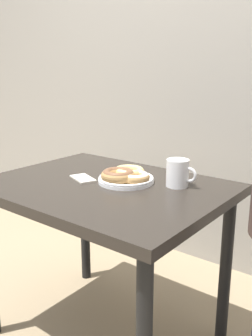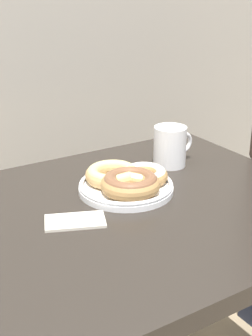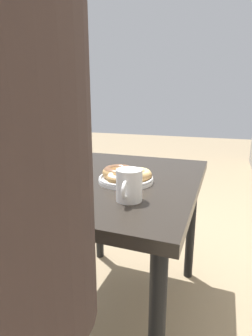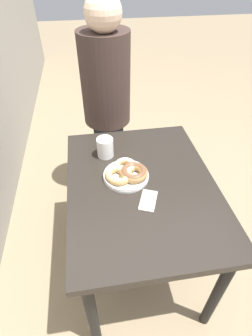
{
  "view_description": "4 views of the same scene",
  "coord_description": "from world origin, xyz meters",
  "px_view_note": "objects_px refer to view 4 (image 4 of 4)",
  "views": [
    {
      "loc": [
        0.95,
        -0.86,
        1.15
      ],
      "look_at": [
        0.06,
        0.28,
        0.77
      ],
      "focal_mm": 40.0,
      "sensor_mm": 36.0,
      "label": 1
    },
    {
      "loc": [
        -0.48,
        -0.58,
        1.18
      ],
      "look_at": [
        0.06,
        0.28,
        0.77
      ],
      "focal_mm": 50.0,
      "sensor_mm": 36.0,
      "label": 2
    },
    {
      "loc": [
        1.02,
        0.64,
        1.03
      ],
      "look_at": [
        0.06,
        0.28,
        0.77
      ],
      "focal_mm": 28.0,
      "sensor_mm": 36.0,
      "label": 3
    },
    {
      "loc": [
        -0.88,
        0.43,
        1.6
      ],
      "look_at": [
        0.06,
        0.28,
        0.77
      ],
      "focal_mm": 28.0,
      "sensor_mm": 36.0,
      "label": 4
    }
  ],
  "objects_px": {
    "donut_plate": "(126,173)",
    "coffee_mug": "(105,147)",
    "dining_table": "(141,196)",
    "person_figure": "(107,106)",
    "napkin": "(148,200)"
  },
  "relations": [
    {
      "from": "donut_plate",
      "to": "coffee_mug",
      "type": "distance_m",
      "value": 0.21
    },
    {
      "from": "person_figure",
      "to": "donut_plate",
      "type": "bearing_deg",
      "value": -177.6
    },
    {
      "from": "person_figure",
      "to": "napkin",
      "type": "height_order",
      "value": "person_figure"
    },
    {
      "from": "coffee_mug",
      "to": "napkin",
      "type": "xyz_separation_m",
      "value": [
        -0.36,
        -0.16,
        -0.05
      ]
    },
    {
      "from": "donut_plate",
      "to": "coffee_mug",
      "type": "relative_size",
      "value": 1.94
    },
    {
      "from": "dining_table",
      "to": "person_figure",
      "type": "xyz_separation_m",
      "value": [
        0.73,
        0.09,
        0.13
      ]
    },
    {
      "from": "dining_table",
      "to": "person_figure",
      "type": "distance_m",
      "value": 0.75
    },
    {
      "from": "dining_table",
      "to": "donut_plate",
      "type": "bearing_deg",
      "value": 48.49
    },
    {
      "from": "coffee_mug",
      "to": "napkin",
      "type": "distance_m",
      "value": 0.4
    },
    {
      "from": "napkin",
      "to": "donut_plate",
      "type": "bearing_deg",
      "value": 22.57
    },
    {
      "from": "dining_table",
      "to": "napkin",
      "type": "distance_m",
      "value": 0.15
    },
    {
      "from": "donut_plate",
      "to": "coffee_mug",
      "type": "xyz_separation_m",
      "value": [
        0.19,
        0.09,
        0.03
      ]
    },
    {
      "from": "coffee_mug",
      "to": "napkin",
      "type": "height_order",
      "value": "coffee_mug"
    },
    {
      "from": "coffee_mug",
      "to": "donut_plate",
      "type": "bearing_deg",
      "value": -155.93
    },
    {
      "from": "donut_plate",
      "to": "person_figure",
      "type": "height_order",
      "value": "person_figure"
    }
  ]
}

